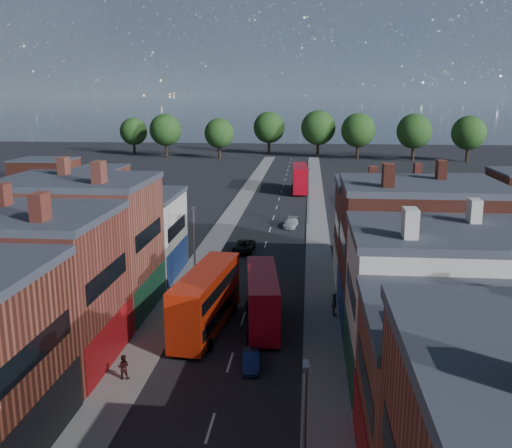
% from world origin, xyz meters
% --- Properties ---
extents(pavement_west, '(3.00, 200.00, 0.12)m').
position_xyz_m(pavement_west, '(-6.50, 50.00, 0.06)').
color(pavement_west, gray).
rests_on(pavement_west, ground).
extents(pavement_east, '(3.00, 200.00, 0.12)m').
position_xyz_m(pavement_east, '(6.50, 50.00, 0.06)').
color(pavement_east, gray).
rests_on(pavement_east, ground).
extents(lamp_post_1, '(0.25, 0.70, 8.12)m').
position_xyz_m(lamp_post_1, '(5.20, 0.00, 4.70)').
color(lamp_post_1, slate).
rests_on(lamp_post_1, ground).
extents(lamp_post_2, '(0.25, 0.70, 8.12)m').
position_xyz_m(lamp_post_2, '(-5.20, 30.00, 4.70)').
color(lamp_post_2, slate).
rests_on(lamp_post_2, ground).
extents(lamp_post_3, '(0.25, 0.70, 8.12)m').
position_xyz_m(lamp_post_3, '(5.20, 60.00, 4.70)').
color(lamp_post_3, slate).
rests_on(lamp_post_3, ground).
extents(bus_0, '(3.86, 11.50, 4.87)m').
position_xyz_m(bus_0, '(-2.57, 21.30, 2.63)').
color(bus_0, red).
rests_on(bus_0, ground).
extents(bus_1, '(3.44, 10.26, 4.34)m').
position_xyz_m(bus_1, '(1.69, 22.71, 2.34)').
color(bus_1, '#A00918').
rests_on(bus_1, ground).
extents(bus_2, '(3.32, 11.89, 5.10)m').
position_xyz_m(bus_2, '(3.50, 87.87, 2.75)').
color(bus_2, '#AE0715').
rests_on(bus_2, ground).
extents(car_1, '(1.53, 3.43, 1.09)m').
position_xyz_m(car_1, '(1.53, 15.33, 0.55)').
color(car_1, navy).
rests_on(car_1, ground).
extents(car_2, '(2.49, 4.96, 1.35)m').
position_xyz_m(car_2, '(-2.29, 44.33, 0.67)').
color(car_2, black).
rests_on(car_2, ground).
extents(car_3, '(2.26, 4.37, 1.21)m').
position_xyz_m(car_3, '(2.80, 57.93, 0.61)').
color(car_3, silver).
rests_on(car_3, ground).
extents(ped_1, '(0.83, 0.51, 1.64)m').
position_xyz_m(ped_1, '(-6.50, 12.88, 0.94)').
color(ped_1, '#3C1818').
rests_on(ped_1, pavement_west).
extents(ped_3, '(0.53, 1.13, 1.91)m').
position_xyz_m(ped_3, '(7.49, 25.06, 1.08)').
color(ped_3, '#534D47').
rests_on(ped_3, pavement_east).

